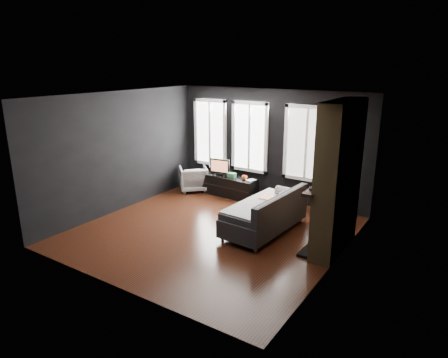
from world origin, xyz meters
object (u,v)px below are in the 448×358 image
Objects in this scene: armchair at (193,177)px; media_console at (230,186)px; mug at (245,177)px; book at (249,175)px; sofa at (264,211)px; monitor at (220,166)px; mantel_vase at (333,172)px.

media_console is (1.04, 0.15, -0.10)m from armchair.
book is at bearing 30.95° from mug.
armchair is (-2.82, 1.35, -0.07)m from sofa.
media_console is at bearing 144.34° from armchair.
monitor reaches higher than book.
media_console is 11.05× the size of mug.
media_console is 0.66m from book.
sofa reaches higher than media_console.
sofa is at bearing -43.35° from monitor.
mantel_vase reaches higher than armchair.
sofa reaches higher than armchair.
media_console is 3.32m from mantel_vase.
book reaches higher than media_console.
armchair is 3.07× the size of book.
book is at bearing 142.20° from armchair.
monitor is 0.84m from book.
mug is at bearing -8.64° from monitor.
book is (0.55, 0.02, 0.37)m from media_console.
monitor reaches higher than armchair.
media_console is at bearing 160.47° from mantel_vase.
mantel_vase reaches higher than mug.
book is at bearing 5.19° from media_console.
sofa is 3.13m from armchair.
sofa is 1.97m from book.
armchair is at bearing 167.32° from mantel_vase.
media_console is 0.56m from mug.
monitor is 3.45m from mantel_vase.
mantel_vase is at bearing -23.89° from book.
mantel_vase is at bearing -22.10° from mug.
mug is (0.74, -0.01, -0.17)m from monitor.
sofa is 1.55m from mantel_vase.
sofa is 2.34m from media_console.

